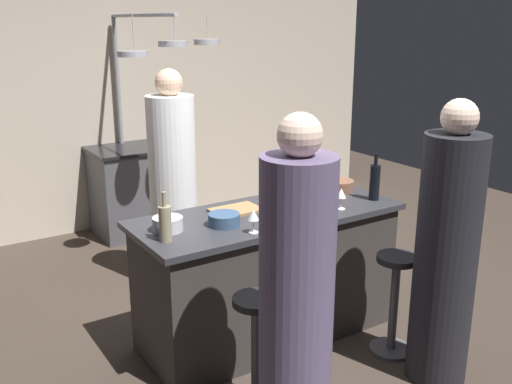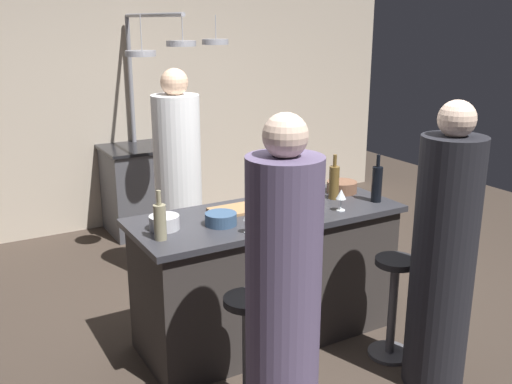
{
  "view_description": "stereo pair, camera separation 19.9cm",
  "coord_description": "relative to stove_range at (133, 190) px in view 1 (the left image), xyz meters",
  "views": [
    {
      "loc": [
        -2.03,
        -3.0,
        2.11
      ],
      "look_at": [
        0.0,
        0.15,
        1.0
      ],
      "focal_mm": 40.92,
      "sensor_mm": 36.0,
      "label": 1
    },
    {
      "loc": [
        -1.86,
        -3.11,
        2.11
      ],
      "look_at": [
        0.0,
        0.15,
        1.0
      ],
      "focal_mm": 40.92,
      "sensor_mm": 36.0,
      "label": 2
    }
  ],
  "objects": [
    {
      "name": "guest_left",
      "position": [
        -0.49,
        -3.42,
        0.35
      ],
      "size": [
        0.36,
        0.36,
        1.72
      ],
      "color": "#594C6B",
      "rests_on": "ground_plane"
    },
    {
      "name": "pepper_mill",
      "position": [
        0.29,
        -2.35,
        0.56
      ],
      "size": [
        0.05,
        0.05,
        0.21
      ],
      "primitive_type": "cylinder",
      "color": "#382319",
      "rests_on": "kitchen_island"
    },
    {
      "name": "wine_bottle_white",
      "position": [
        -0.78,
        -2.57,
        0.56
      ],
      "size": [
        0.07,
        0.07,
        0.29
      ],
      "color": "gray",
      "rests_on": "kitchen_island"
    },
    {
      "name": "kitchen_island",
      "position": [
        0.0,
        -2.45,
        0.01
      ],
      "size": [
        1.8,
        0.72,
        0.9
      ],
      "color": "#332D2B",
      "rests_on": "ground_plane"
    },
    {
      "name": "mixing_bowl_steel",
      "position": [
        -0.7,
        -2.42,
        0.5
      ],
      "size": [
        0.18,
        0.18,
        0.08
      ],
      "primitive_type": "cylinder",
      "color": "#B7B7BC",
      "rests_on": "kitchen_island"
    },
    {
      "name": "overhead_pot_rack",
      "position": [
        0.01,
        -0.54,
        1.24
      ],
      "size": [
        0.88,
        1.43,
        2.17
      ],
      "color": "gray",
      "rests_on": "ground_plane"
    },
    {
      "name": "mixing_bowl_wooden",
      "position": [
        0.71,
        -2.32,
        0.49
      ],
      "size": [
        0.22,
        0.22,
        0.08
      ],
      "primitive_type": "cylinder",
      "color": "brown",
      "rests_on": "kitchen_island"
    },
    {
      "name": "bar_stool_right",
      "position": [
        0.57,
        -3.07,
        -0.07
      ],
      "size": [
        0.28,
        0.28,
        0.68
      ],
      "color": "#4C4C51",
      "rests_on": "ground_plane"
    },
    {
      "name": "mixing_bowl_blue",
      "position": [
        -0.37,
        -2.52,
        0.49
      ],
      "size": [
        0.2,
        0.2,
        0.08
      ],
      "primitive_type": "cylinder",
      "color": "#334C6B",
      "rests_on": "kitchen_island"
    },
    {
      "name": "bar_stool_left",
      "position": [
        -0.5,
        -3.07,
        -0.07
      ],
      "size": [
        0.28,
        0.28,
        0.68
      ],
      "color": "#4C4C51",
      "rests_on": "ground_plane"
    },
    {
      "name": "wine_bottle_dark",
      "position": [
        0.78,
        -2.62,
        0.58
      ],
      "size": [
        0.07,
        0.07,
        0.33
      ],
      "color": "black",
      "rests_on": "kitchen_island"
    },
    {
      "name": "wine_bottle_green",
      "position": [
        -0.05,
        -2.7,
        0.58
      ],
      "size": [
        0.07,
        0.07,
        0.31
      ],
      "color": "#193D23",
      "rests_on": "kitchen_island"
    },
    {
      "name": "wine_glass_near_right_guest",
      "position": [
        0.44,
        -2.66,
        0.56
      ],
      "size": [
        0.07,
        0.07,
        0.15
      ],
      "color": "silver",
      "rests_on": "kitchen_island"
    },
    {
      "name": "back_wall",
      "position": [
        0.0,
        0.4,
        0.85
      ],
      "size": [
        6.4,
        0.16,
        2.6
      ],
      "primitive_type": "cube",
      "color": "#BCAD99",
      "rests_on": "ground_plane"
    },
    {
      "name": "cutting_board",
      "position": [
        -0.17,
        -2.32,
        0.46
      ],
      "size": [
        0.32,
        0.22,
        0.02
      ],
      "primitive_type": "cube",
      "color": "#997047",
      "rests_on": "kitchen_island"
    },
    {
      "name": "chef",
      "position": [
        -0.18,
        -1.36,
        0.37
      ],
      "size": [
        0.37,
        0.37,
        1.76
      ],
      "color": "white",
      "rests_on": "ground_plane"
    },
    {
      "name": "ground_plane",
      "position": [
        0.0,
        -2.45,
        -0.45
      ],
      "size": [
        9.0,
        9.0,
        0.0
      ],
      "primitive_type": "plane",
      "color": "#382D26"
    },
    {
      "name": "guest_right",
      "position": [
        0.6,
        -3.41,
        0.34
      ],
      "size": [
        0.36,
        0.36,
        1.71
      ],
      "color": "black",
      "rests_on": "ground_plane"
    },
    {
      "name": "wine_bottle_red",
      "position": [
        0.2,
        -2.71,
        0.56
      ],
      "size": [
        0.07,
        0.07,
        0.29
      ],
      "color": "#143319",
      "rests_on": "kitchen_island"
    },
    {
      "name": "wine_bottle_amber",
      "position": [
        0.56,
        -2.42,
        0.58
      ],
      "size": [
        0.07,
        0.07,
        0.32
      ],
      "color": "brown",
      "rests_on": "kitchen_island"
    },
    {
      "name": "stove_range",
      "position": [
        0.0,
        0.0,
        0.0
      ],
      "size": [
        0.8,
        0.64,
        0.89
      ],
      "color": "#47474C",
      "rests_on": "ground_plane"
    },
    {
      "name": "wine_glass_by_chef",
      "position": [
        -0.29,
        -2.72,
        0.56
      ],
      "size": [
        0.07,
        0.07,
        0.15
      ],
      "color": "silver",
      "rests_on": "kitchen_island"
    }
  ]
}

